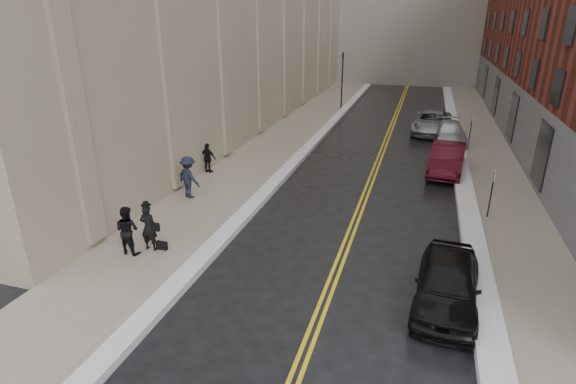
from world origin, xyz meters
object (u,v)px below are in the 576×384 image
Objects in this scene: car_silver_far at (432,122)px; car_maroon at (447,159)px; pedestrian_main at (149,228)px; pedestrian_b at (189,177)px; car_silver_near at (450,133)px; car_black at (447,283)px; pedestrian_c at (208,158)px; pedestrian_a at (127,230)px.

car_maroon is at bearing -80.96° from car_silver_far.
pedestrian_main is 5.14m from pedestrian_b.
car_silver_far is (-1.23, 2.64, 0.09)m from car_silver_near.
pedestrian_main is at bearing -176.77° from car_black.
car_silver_far is at bearing 110.14° from car_silver_near.
car_silver_near is at bearing -61.16° from car_silver_far.
car_black is at bearing -96.77° from car_silver_near.
car_silver_far is at bearing 100.76° from car_maroon.
pedestrian_a is at bearing 106.53° from pedestrian_c.
pedestrian_c reaches higher than car_black.
car_black reaches higher than car_silver_near.
pedestrian_b reaches higher than car_maroon.
car_black is 2.56× the size of pedestrian_main.
car_maroon is at bearing 93.13° from car_black.
car_silver_far reaches higher than car_black.
pedestrian_c is (-12.23, 8.82, 0.20)m from car_black.
car_maroon is 17.34m from pedestrian_a.
pedestrian_main reaches higher than pedestrian_c.
car_maroon is 1.01× the size of car_silver_near.
car_silver_near is (0.38, 6.78, -0.11)m from car_maroon.
car_silver_near is at bearing -108.32° from pedestrian_b.
car_maroon is at bearing -125.38° from pedestrian_a.
car_black is 0.91× the size of car_maroon.
pedestrian_c reaches higher than car_silver_near.
pedestrian_a is (-0.59, -0.44, 0.02)m from pedestrian_main.
pedestrian_c is at bearing -80.58° from pedestrian_main.
car_silver_near is 18.93m from pedestrian_b.
car_maroon is 6.79m from car_silver_near.
pedestrian_a reaches higher than car_black.
car_maroon reaches higher than car_black.
pedestrian_c is (-0.78, 3.58, -0.18)m from pedestrian_b.
car_silver_far is at bearing -122.29° from pedestrian_c.
pedestrian_c is (-1.29, 9.03, -0.09)m from pedestrian_a.
pedestrian_main is at bearing -109.92° from car_silver_far.
pedestrian_c is (-12.91, -10.95, 0.26)m from car_silver_near.
car_silver_near is 0.85× the size of car_silver_far.
pedestrian_b is 1.22× the size of pedestrian_c.
pedestrian_b reaches higher than pedestrian_c.
pedestrian_b reaches higher than pedestrian_main.
car_silver_far is at bearing -100.88° from pedestrian_b.
pedestrian_a is at bearing -110.76° from car_silver_far.
car_silver_near is at bearing 92.41° from car_maroon.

